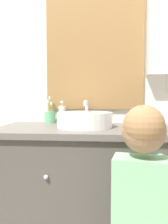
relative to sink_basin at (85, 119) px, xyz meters
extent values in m
cube|color=silver|center=(0.12, 0.29, 0.37)|extent=(3.20, 0.06, 2.50)
cube|color=olive|center=(0.05, 0.25, 0.58)|extent=(0.71, 0.02, 1.06)
cube|color=#B2C1CC|center=(0.05, 0.24, 0.58)|extent=(0.65, 0.01, 1.00)
cube|color=#4C4742|center=(0.12, -0.01, -0.48)|extent=(1.30, 0.50, 0.79)
cube|color=#605B56|center=(0.12, -0.01, -0.07)|extent=(1.34, 0.54, 0.03)
sphere|color=silver|center=(-0.18, -0.28, -0.28)|extent=(0.02, 0.02, 0.02)
sphere|color=silver|center=(0.42, -0.28, -0.28)|extent=(0.02, 0.02, 0.02)
cylinder|color=white|center=(0.00, -0.01, 0.00)|extent=(0.35, 0.35, 0.09)
cylinder|color=silver|center=(0.00, -0.01, 0.04)|extent=(0.29, 0.29, 0.01)
cylinder|color=silver|center=(0.00, 0.20, 0.03)|extent=(0.02, 0.02, 0.16)
cylinder|color=silver|center=(0.00, 0.12, 0.11)|extent=(0.02, 0.16, 0.02)
cylinder|color=silver|center=(0.00, 0.04, 0.10)|extent=(0.02, 0.02, 0.02)
sphere|color=white|center=(0.10, 0.20, -0.01)|extent=(0.06, 0.06, 0.06)
cylinder|color=#66B27F|center=(-0.27, 0.18, -0.01)|extent=(0.08, 0.08, 0.08)
cylinder|color=orange|center=(-0.26, 0.19, 0.03)|extent=(0.01, 0.01, 0.14)
cube|color=white|center=(-0.26, 0.19, 0.10)|extent=(0.01, 0.02, 0.02)
cylinder|color=#47B26B|center=(-0.28, 0.20, 0.05)|extent=(0.01, 0.01, 0.19)
cube|color=white|center=(-0.28, 0.20, 0.14)|extent=(0.01, 0.02, 0.02)
cylinder|color=#E5CC4C|center=(-0.28, 0.17, 0.04)|extent=(0.01, 0.01, 0.16)
cube|color=white|center=(-0.28, 0.17, 0.11)|extent=(0.01, 0.02, 0.02)
cylinder|color=beige|center=(-0.18, 0.19, 0.01)|extent=(0.05, 0.05, 0.13)
cylinder|color=silver|center=(-0.18, 0.19, 0.09)|extent=(0.02, 0.02, 0.02)
cube|color=silver|center=(-0.18, 0.18, 0.11)|extent=(0.02, 0.03, 0.02)
cube|color=#7FBC89|center=(0.27, -0.52, -0.30)|extent=(0.25, 0.17, 0.40)
sphere|color=#997051|center=(0.27, -0.52, 0.01)|extent=(0.17, 0.17, 0.17)
sphere|color=#997047|center=(0.27, -0.54, 0.03)|extent=(0.16, 0.16, 0.16)
cylinder|color=#7FBC89|center=(0.39, -0.33, -0.17)|extent=(0.11, 0.30, 0.05)
cylinder|color=#3884DB|center=(0.42, -0.18, -0.13)|extent=(0.02, 0.05, 0.12)
camera|label=1|loc=(0.11, -1.38, 0.14)|focal=35.00mm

